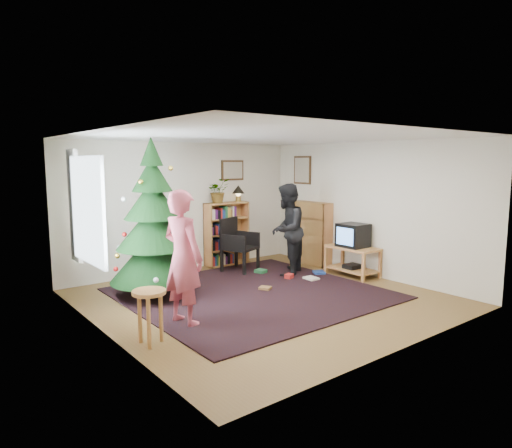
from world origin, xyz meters
TOP-DOWN VIEW (x-y plane):
  - floor at (0.00, 0.00)m, footprint 5.00×5.00m
  - ceiling at (0.00, 0.00)m, footprint 5.00×5.00m
  - wall_back at (0.00, 2.50)m, footprint 5.00×0.02m
  - wall_front at (0.00, -2.50)m, footprint 5.00×0.02m
  - wall_left at (-2.50, 0.00)m, footprint 0.02×5.00m
  - wall_right at (2.50, 0.00)m, footprint 0.02×5.00m
  - rug at (0.00, 0.30)m, footprint 3.80×3.60m
  - window_pane at (-2.47, 0.60)m, footprint 0.04×1.20m
  - curtain at (-2.43, 1.30)m, footprint 0.06×0.35m
  - picture_back at (1.15, 2.48)m, footprint 0.55×0.03m
  - picture_right at (2.48, 1.75)m, footprint 0.03×0.50m
  - christmas_tree at (-1.30, 1.13)m, footprint 1.38×1.38m
  - bookshelf_back at (0.90, 2.34)m, footprint 0.95×0.30m
  - bookshelf_right at (2.34, 1.32)m, footprint 0.30×0.95m
  - tv_stand at (2.22, 0.10)m, footprint 0.54×0.96m
  - crt_tv at (2.22, 0.10)m, footprint 0.46×0.50m
  - armchair at (0.74, 1.77)m, footprint 0.74×0.76m
  - stool at (-2.20, -0.60)m, footprint 0.39×0.39m
  - person_standing at (-1.55, -0.23)m, footprint 0.56×0.73m
  - person_by_chair at (1.30, 0.93)m, footprint 1.06×1.00m
  - potted_plant at (0.70, 2.34)m, footprint 0.52×0.47m
  - table_lamp at (1.20, 2.34)m, footprint 0.26×0.26m
  - floor_clutter at (1.21, 0.71)m, footprint 1.69×1.15m

SIDE VIEW (x-z plane):
  - floor at x=0.00m, z-range 0.00..0.00m
  - rug at x=0.00m, z-range 0.00..0.02m
  - floor_clutter at x=1.21m, z-range 0.00..0.08m
  - tv_stand at x=2.22m, z-range 0.05..0.60m
  - stool at x=-2.20m, z-range 0.18..0.83m
  - armchair at x=0.74m, z-range 0.04..1.09m
  - bookshelf_back at x=0.90m, z-range 0.01..1.31m
  - bookshelf_right at x=2.34m, z-range 0.01..1.31m
  - crt_tv at x=2.22m, z-range 0.55..0.99m
  - person_by_chair at x=1.30m, z-range 0.00..1.72m
  - person_standing at x=-1.55m, z-range 0.00..1.78m
  - christmas_tree at x=-1.30m, z-range -0.21..2.30m
  - wall_back at x=0.00m, z-range 0.00..2.50m
  - wall_front at x=0.00m, z-range 0.00..2.50m
  - wall_left at x=-2.50m, z-range 0.00..2.50m
  - wall_right at x=2.50m, z-range 0.00..2.50m
  - window_pane at x=-2.47m, z-range 0.80..2.20m
  - curtain at x=-2.43m, z-range 0.70..2.30m
  - table_lamp at x=1.20m, z-range 1.36..1.70m
  - potted_plant at x=0.70m, z-range 1.30..1.79m
  - picture_back at x=1.15m, z-range 1.74..2.16m
  - picture_right at x=2.48m, z-range 1.65..2.25m
  - ceiling at x=0.00m, z-range 2.50..2.50m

